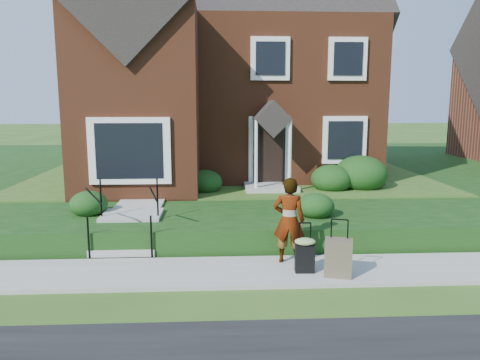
{
  "coord_description": "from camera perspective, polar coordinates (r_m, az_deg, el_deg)",
  "views": [
    {
      "loc": [
        -0.48,
        -8.68,
        3.35
      ],
      "look_at": [
        0.07,
        2.0,
        1.52
      ],
      "focal_mm": 35.0,
      "sensor_mm": 36.0,
      "label": 1
    }
  ],
  "objects": [
    {
      "name": "ground",
      "position": [
        9.32,
        0.2,
        -11.34
      ],
      "size": [
        120.0,
        120.0,
        0.0
      ],
      "primitive_type": "plane",
      "color": "#2D5119",
      "rests_on": "ground"
    },
    {
      "name": "sidewalk",
      "position": [
        9.3,
        0.2,
        -11.11
      ],
      "size": [
        60.0,
        1.6,
        0.08
      ],
      "primitive_type": "cube",
      "color": "#9E9B93",
      "rests_on": "ground"
    },
    {
      "name": "terrace",
      "position": [
        20.32,
        9.82,
        0.94
      ],
      "size": [
        44.0,
        20.0,
        0.6
      ],
      "primitive_type": "cube",
      "color": "#14350E",
      "rests_on": "ground"
    },
    {
      "name": "walkway",
      "position": [
        14.09,
        -11.14,
        -1.59
      ],
      "size": [
        1.2,
        6.0,
        0.06
      ],
      "primitive_type": "cube",
      "color": "#9E9B93",
      "rests_on": "terrace"
    },
    {
      "name": "main_house",
      "position": [
        18.39,
        -2.18,
        15.68
      ],
      "size": [
        10.4,
        10.2,
        9.4
      ],
      "color": "brown",
      "rests_on": "terrace"
    },
    {
      "name": "front_steps",
      "position": [
        11.1,
        -13.4,
        -5.56
      ],
      "size": [
        1.4,
        2.02,
        1.5
      ],
      "color": "#9E9B93",
      "rests_on": "ground"
    },
    {
      "name": "foundation_shrubs",
      "position": [
        14.06,
        3.34,
        0.41
      ],
      "size": [
        9.83,
        4.75,
        1.16
      ],
      "color": "black",
      "rests_on": "terrace"
    },
    {
      "name": "woman",
      "position": [
        9.5,
        5.99,
        -4.91
      ],
      "size": [
        0.72,
        0.55,
        1.75
      ],
      "primitive_type": "imported",
      "rotation": [
        0.0,
        0.0,
        2.92
      ],
      "color": "#999999",
      "rests_on": "sidewalk"
    },
    {
      "name": "suitcase_black",
      "position": [
        9.13,
        7.91,
        -8.83
      ],
      "size": [
        0.41,
        0.34,
        0.97
      ],
      "rotation": [
        0.0,
        0.0,
        -0.04
      ],
      "color": "black",
      "rests_on": "sidewalk"
    },
    {
      "name": "suitcase_olive",
      "position": [
        9.03,
        11.91,
        -9.24
      ],
      "size": [
        0.56,
        0.41,
        1.09
      ],
      "rotation": [
        0.0,
        0.0,
        -0.29
      ],
      "color": "brown",
      "rests_on": "sidewalk"
    }
  ]
}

